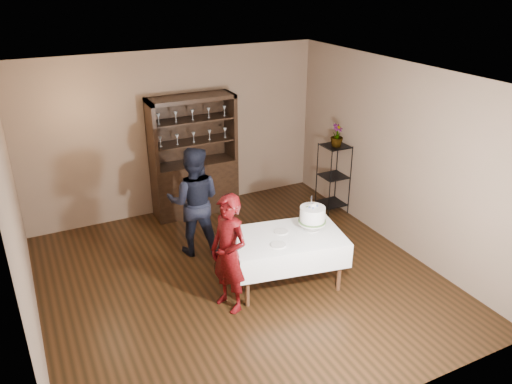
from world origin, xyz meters
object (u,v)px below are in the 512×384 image
plant_etagere (333,176)px  woman (229,254)px  man (194,201)px  cake (312,216)px  potted_plant (337,135)px  china_hutch (194,175)px  cake_table (286,247)px

plant_etagere → woman: 3.11m
plant_etagere → man: (-2.54, -0.22, 0.16)m
woman → cake: 1.25m
woman → potted_plant: 3.15m
plant_etagere → man: 2.55m
plant_etagere → cake: 2.10m
plant_etagere → man: bearing=-175.0°
plant_etagere → man: size_ratio=0.74×
woman → man: bearing=156.7°
china_hutch → cake: bearing=-75.3°
plant_etagere → potted_plant: size_ratio=3.26×
cake → potted_plant: bearing=47.1°
cake_table → man: size_ratio=0.98×
cake_table → cake: bearing=-0.4°
plant_etagere → cake: size_ratio=2.38×
cake_table → potted_plant: 2.46m
china_hutch → potted_plant: bearing=-27.6°
china_hutch → cake: size_ratio=3.97×
cake_table → man: (-0.76, 1.31, 0.26)m
cake_table → potted_plant: size_ratio=4.30×
china_hutch → woman: bearing=-101.5°
woman → plant_etagere: bearing=102.6°
woman → potted_plant: bearing=102.2°
plant_etagere → woman: (-2.63, -1.66, 0.10)m
china_hutch → man: china_hutch is taller
china_hutch → man: 1.36m
cake_table → potted_plant: (1.77, 1.50, 0.82)m
cake_table → man: man is taller
china_hutch → man: bearing=-109.9°
cake → plant_etagere: bearing=47.6°
china_hutch → plant_etagere: 2.33m
cake_table → cake: 0.53m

